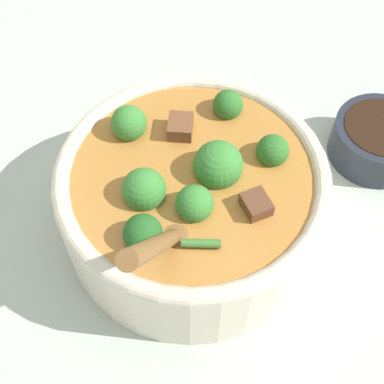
{
  "coord_description": "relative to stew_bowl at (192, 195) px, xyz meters",
  "views": [
    {
      "loc": [
        -0.06,
        0.27,
        0.46
      ],
      "look_at": [
        0.0,
        0.0,
        0.06
      ],
      "focal_mm": 50.0,
      "sensor_mm": 36.0,
      "label": 1
    }
  ],
  "objects": [
    {
      "name": "ground_plane",
      "position": [
        -0.0,
        -0.0,
        -0.06
      ],
      "size": [
        4.0,
        4.0,
        0.0
      ],
      "primitive_type": "plane",
      "color": "#ADBCAD"
    },
    {
      "name": "stew_bowl",
      "position": [
        0.0,
        0.0,
        0.0
      ],
      "size": [
        0.24,
        0.29,
        0.23
      ],
      "color": "beige",
      "rests_on": "ground_plane"
    },
    {
      "name": "condiment_bowl",
      "position": [
        -0.17,
        -0.13,
        -0.03
      ],
      "size": [
        0.1,
        0.1,
        0.04
      ],
      "color": "#232833",
      "rests_on": "ground_plane"
    }
  ]
}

